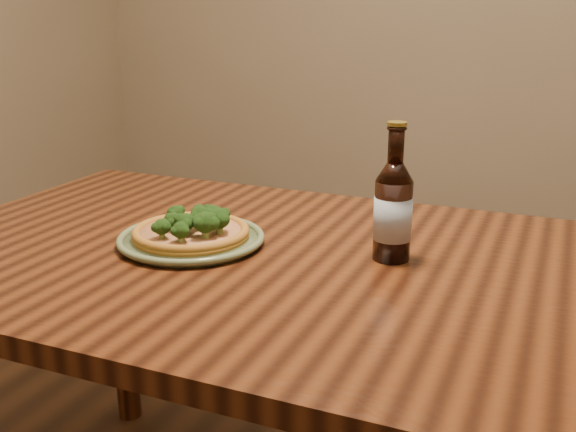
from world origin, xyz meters
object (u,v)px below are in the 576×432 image
at_px(plate, 191,239).
at_px(table, 308,305).
at_px(beer_bottle, 393,210).
at_px(pizza, 192,230).

bearing_deg(plate, table, 2.43).
relative_size(plate, beer_bottle, 1.14).
xyz_separation_m(pizza, beer_bottle, (0.38, 0.07, 0.07)).
relative_size(table, plate, 5.54).
height_order(table, plate, plate).
xyz_separation_m(plate, pizza, (0.00, -0.00, 0.02)).
bearing_deg(pizza, table, 3.00).
distance_m(plate, beer_bottle, 0.40).
bearing_deg(table, pizza, -177.00).
bearing_deg(beer_bottle, table, -159.31).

